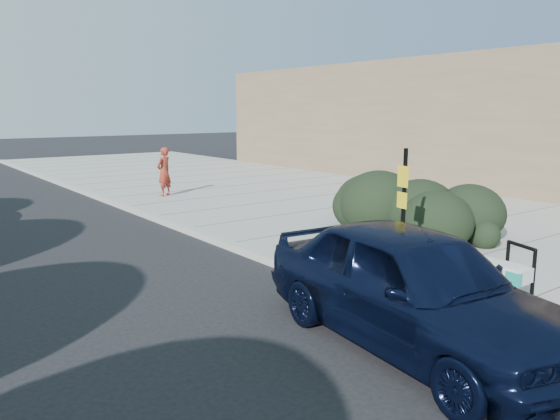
{
  "coord_description": "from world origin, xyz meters",
  "views": [
    {
      "loc": [
        -6.32,
        -6.2,
        3.1
      ],
      "look_at": [
        0.56,
        2.93,
        1.0
      ],
      "focal_mm": 35.0,
      "sensor_mm": 36.0,
      "label": 1
    }
  ],
  "objects_px": {
    "sign_post": "(403,205)",
    "sedan_navy": "(414,287)",
    "pedestrian": "(164,172)",
    "bench": "(464,263)",
    "bike_rack": "(520,266)"
  },
  "relations": [
    {
      "from": "sign_post",
      "to": "bike_rack",
      "type": "bearing_deg",
      "value": -62.68
    },
    {
      "from": "pedestrian",
      "to": "sedan_navy",
      "type": "bearing_deg",
      "value": 52.5
    },
    {
      "from": "sedan_navy",
      "to": "bench",
      "type": "bearing_deg",
      "value": 23.83
    },
    {
      "from": "bench",
      "to": "sedan_navy",
      "type": "height_order",
      "value": "sedan_navy"
    },
    {
      "from": "bench",
      "to": "sign_post",
      "type": "xyz_separation_m",
      "value": [
        -0.15,
        1.18,
        0.82
      ]
    },
    {
      "from": "bike_rack",
      "to": "pedestrian",
      "type": "xyz_separation_m",
      "value": [
        0.17,
        13.13,
        0.3
      ]
    },
    {
      "from": "pedestrian",
      "to": "bench",
      "type": "bearing_deg",
      "value": 61.06
    },
    {
      "from": "bench",
      "to": "bike_rack",
      "type": "height_order",
      "value": "bike_rack"
    },
    {
      "from": "sign_post",
      "to": "sedan_navy",
      "type": "relative_size",
      "value": 0.48
    },
    {
      "from": "sedan_navy",
      "to": "pedestrian",
      "type": "relative_size",
      "value": 2.86
    },
    {
      "from": "bench",
      "to": "pedestrian",
      "type": "distance_m",
      "value": 12.42
    },
    {
      "from": "bike_rack",
      "to": "sign_post",
      "type": "xyz_separation_m",
      "value": [
        -0.56,
        1.91,
        0.77
      ]
    },
    {
      "from": "bench",
      "to": "sign_post",
      "type": "height_order",
      "value": "sign_post"
    },
    {
      "from": "sign_post",
      "to": "sedan_navy",
      "type": "height_order",
      "value": "sign_post"
    },
    {
      "from": "bike_rack",
      "to": "sedan_navy",
      "type": "distance_m",
      "value": 2.42
    }
  ]
}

